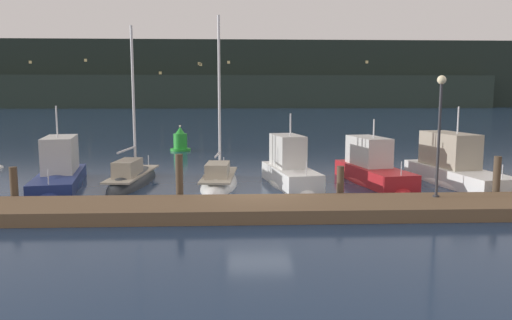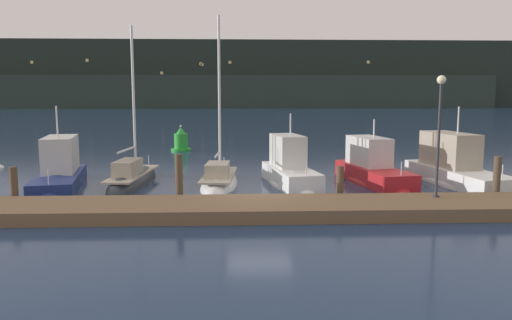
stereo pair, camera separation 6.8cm
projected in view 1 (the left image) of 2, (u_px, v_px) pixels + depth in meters
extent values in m
plane|color=#192D4C|center=(260.00, 202.00, 19.48)|extent=(400.00, 400.00, 0.00)
cube|color=brown|center=(263.00, 208.00, 17.35)|extent=(27.21, 2.80, 0.45)
cylinder|color=#4C3D2D|center=(14.00, 187.00, 18.50)|extent=(0.28, 0.28, 1.50)
cylinder|color=#4C3D2D|center=(179.00, 180.00, 18.74)|extent=(0.28, 0.28, 1.94)
cylinder|color=#4C3D2D|center=(340.00, 185.00, 19.05)|extent=(0.28, 0.28, 1.45)
cylinder|color=#4C3D2D|center=(497.00, 179.00, 19.30)|extent=(0.28, 0.28, 1.79)
ellipsoid|color=navy|center=(60.00, 186.00, 22.69)|extent=(3.22, 7.05, 1.33)
cube|color=navy|center=(59.00, 180.00, 22.65)|extent=(2.94, 6.35, 0.59)
cube|color=silver|center=(60.00, 154.00, 23.16)|extent=(1.88, 3.19, 1.62)
cube|color=black|center=(64.00, 146.00, 24.44)|extent=(1.21, 0.52, 0.72)
cylinder|color=silver|center=(57.00, 122.00, 22.43)|extent=(0.07, 0.07, 1.44)
cylinder|color=silver|center=(48.00, 177.00, 19.82)|extent=(0.04, 0.04, 0.60)
ellipsoid|color=#2D3338|center=(133.00, 184.00, 23.29)|extent=(2.01, 6.37, 1.43)
cube|color=#A39984|center=(133.00, 174.00, 23.22)|extent=(1.69, 5.35, 0.08)
cube|color=#A39984|center=(128.00, 168.00, 22.43)|extent=(1.05, 2.07, 0.70)
cylinder|color=silver|center=(133.00, 100.00, 23.27)|extent=(0.12, 0.12, 6.81)
cylinder|color=silver|center=(127.00, 150.00, 22.28)|extent=(0.32, 2.59, 0.09)
cylinder|color=silver|center=(148.00, 160.00, 26.04)|extent=(0.04, 0.04, 0.50)
ellipsoid|color=white|center=(219.00, 185.00, 22.92)|extent=(1.99, 5.56, 1.28)
cube|color=#A39984|center=(219.00, 175.00, 22.86)|extent=(1.67, 4.67, 0.08)
cube|color=#A39984|center=(218.00, 170.00, 22.17)|extent=(1.09, 1.81, 0.61)
cylinder|color=silver|center=(219.00, 96.00, 22.81)|extent=(0.12, 0.12, 7.19)
cylinder|color=silver|center=(218.00, 154.00, 22.14)|extent=(0.23, 2.05, 0.09)
cylinder|color=silver|center=(224.00, 162.00, 25.32)|extent=(0.04, 0.04, 0.50)
ellipsoid|color=white|center=(291.00, 185.00, 22.95)|extent=(2.63, 5.63, 1.03)
cube|color=white|center=(291.00, 176.00, 22.89)|extent=(2.40, 5.07, 0.81)
cube|color=silver|center=(288.00, 151.00, 23.27)|extent=(1.56, 2.55, 1.46)
cube|color=black|center=(281.00, 144.00, 24.28)|extent=(1.06, 0.45, 0.65)
cylinder|color=silver|center=(290.00, 125.00, 22.68)|extent=(0.07, 0.07, 1.02)
cylinder|color=silver|center=(306.00, 169.00, 20.60)|extent=(0.04, 0.04, 0.60)
ellipsoid|color=red|center=(373.00, 183.00, 23.57)|extent=(2.88, 6.40, 1.08)
cube|color=red|center=(374.00, 175.00, 23.52)|extent=(2.62, 5.77, 0.76)
cube|color=silver|center=(369.00, 151.00, 23.98)|extent=(1.70, 2.89, 1.36)
cube|color=black|center=(358.00, 144.00, 25.15)|extent=(1.14, 0.45, 0.61)
cylinder|color=silver|center=(374.00, 128.00, 23.35)|extent=(0.07, 0.07, 0.88)
cylinder|color=silver|center=(401.00, 169.00, 20.92)|extent=(0.04, 0.04, 0.60)
ellipsoid|color=white|center=(456.00, 185.00, 23.09)|extent=(3.11, 7.43, 1.35)
cube|color=white|center=(457.00, 176.00, 23.04)|extent=(2.84, 6.69, 0.76)
cube|color=#A39984|center=(449.00, 149.00, 23.58)|extent=(1.85, 3.34, 1.59)
cube|color=black|center=(433.00, 142.00, 24.95)|extent=(1.24, 0.48, 0.71)
cylinder|color=silver|center=(458.00, 120.00, 22.83)|extent=(0.07, 0.07, 1.24)
cylinder|color=silver|center=(502.00, 172.00, 20.01)|extent=(0.04, 0.04, 0.60)
cylinder|color=green|center=(181.00, 150.00, 36.72)|extent=(1.50, 1.50, 0.16)
cylinder|color=green|center=(180.00, 141.00, 36.64)|extent=(1.00, 1.00, 1.09)
cone|color=green|center=(180.00, 130.00, 36.53)|extent=(0.70, 0.70, 0.50)
sphere|color=#F9EAB7|center=(180.00, 126.00, 36.49)|extent=(0.16, 0.16, 0.16)
cylinder|color=#2D2D33|center=(436.00, 196.00, 18.19)|extent=(0.24, 0.24, 0.06)
cylinder|color=#2D2D33|center=(439.00, 140.00, 17.92)|extent=(0.10, 0.10, 4.02)
sphere|color=#F9EAB7|center=(442.00, 80.00, 17.63)|extent=(0.32, 0.32, 0.32)
cube|color=#1E2823|center=(236.00, 75.00, 152.66)|extent=(240.00, 16.00, 19.60)
cube|color=#26332C|center=(241.00, 92.00, 143.51)|extent=(144.00, 10.00, 9.19)
cube|color=#F4DB8C|center=(145.00, 81.00, 143.80)|extent=(0.80, 0.10, 0.80)
cube|color=#F4DB8C|center=(406.00, 100.00, 147.95)|extent=(0.80, 0.10, 0.80)
cube|color=#F4DB8C|center=(337.00, 91.00, 146.69)|extent=(0.80, 0.10, 0.80)
cube|color=#F4DB8C|center=(30.00, 62.00, 141.64)|extent=(0.80, 0.10, 0.80)
cube|color=#F4DB8C|center=(199.00, 64.00, 143.83)|extent=(0.80, 0.10, 0.80)
cube|color=#F4DB8C|center=(229.00, 62.00, 144.16)|extent=(0.80, 0.10, 0.80)
cube|color=#F4DB8C|center=(201.00, 65.00, 143.88)|extent=(0.80, 0.10, 0.80)
cube|color=#F4DB8C|center=(160.00, 73.00, 143.68)|extent=(0.80, 0.10, 0.80)
cube|color=#F4DB8C|center=(148.00, 79.00, 143.76)|extent=(0.80, 0.10, 0.80)
cube|color=#F4DB8C|center=(86.00, 60.00, 142.26)|extent=(0.80, 0.10, 0.80)
cube|color=#F4DB8C|center=(367.00, 62.00, 145.95)|extent=(0.80, 0.10, 0.80)
cube|color=#F4DB8C|center=(345.00, 84.00, 146.51)|extent=(0.80, 0.10, 0.80)
cube|color=#F4DB8C|center=(139.00, 101.00, 144.47)|extent=(0.80, 0.10, 0.80)
cube|color=#F4DB8C|center=(338.00, 89.00, 146.62)|extent=(0.80, 0.10, 0.80)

